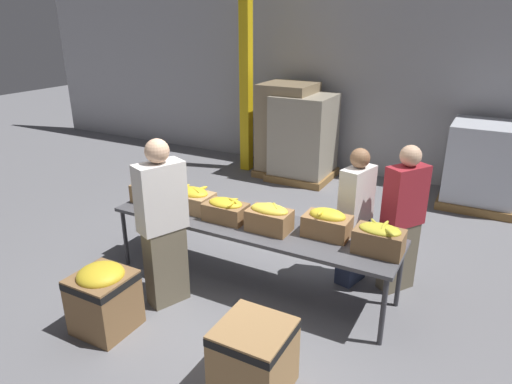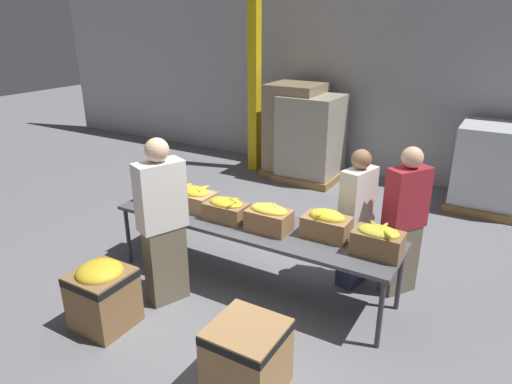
% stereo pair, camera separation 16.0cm
% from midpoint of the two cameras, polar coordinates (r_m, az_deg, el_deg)
% --- Properties ---
extents(ground_plane, '(30.00, 30.00, 0.00)m').
position_cam_midpoint_polar(ground_plane, '(5.36, -1.42, -11.30)').
color(ground_plane, slate).
extents(wall_back, '(16.00, 0.08, 4.00)m').
position_cam_midpoint_polar(wall_back, '(8.75, 13.70, 14.84)').
color(wall_back, '#A8A8AD').
rests_on(wall_back, ground_plane).
extents(sorting_table, '(3.24, 0.82, 0.76)m').
position_cam_midpoint_polar(sorting_table, '(5.01, -1.49, -4.35)').
color(sorting_table, '#4C4C51').
rests_on(sorting_table, ground_plane).
extents(banana_box_0, '(0.46, 0.28, 0.29)m').
position_cam_midpoint_polar(banana_box_0, '(5.65, -13.72, 0.06)').
color(banana_box_0, '#A37A4C').
rests_on(banana_box_0, sorting_table).
extents(banana_box_1, '(0.47, 0.35, 0.28)m').
position_cam_midpoint_polar(banana_box_1, '(5.34, -8.83, -0.86)').
color(banana_box_1, tan).
rests_on(banana_box_1, sorting_table).
extents(banana_box_2, '(0.47, 0.29, 0.27)m').
position_cam_midpoint_polar(banana_box_2, '(5.02, -4.71, -2.19)').
color(banana_box_2, olive).
rests_on(banana_box_2, sorting_table).
extents(banana_box_3, '(0.45, 0.29, 0.30)m').
position_cam_midpoint_polar(banana_box_3, '(4.77, 0.70, -3.21)').
color(banana_box_3, olive).
rests_on(banana_box_3, sorting_table).
extents(banana_box_4, '(0.47, 0.29, 0.30)m').
position_cam_midpoint_polar(banana_box_4, '(4.69, 7.90, -3.84)').
color(banana_box_4, olive).
rests_on(banana_box_4, sorting_table).
extents(banana_box_5, '(0.46, 0.31, 0.30)m').
position_cam_midpoint_polar(banana_box_5, '(4.46, 14.15, -5.66)').
color(banana_box_5, olive).
rests_on(banana_box_5, sorting_table).
extents(volunteer_0, '(0.31, 0.47, 1.59)m').
position_cam_midpoint_polar(volunteer_0, '(5.14, 11.39, -3.23)').
color(volunteer_0, '#2D3856').
rests_on(volunteer_0, ground_plane).
extents(volunteer_1, '(0.41, 0.54, 1.79)m').
position_cam_midpoint_polar(volunteer_1, '(4.75, -12.50, -4.09)').
color(volunteer_1, '#6B604C').
rests_on(volunteer_1, ground_plane).
extents(volunteer_2, '(0.43, 0.49, 1.66)m').
position_cam_midpoint_polar(volunteer_2, '(5.12, 16.98, -3.44)').
color(volunteer_2, '#6B604C').
rests_on(volunteer_2, ground_plane).
extents(donation_bin_0, '(0.53, 0.53, 0.69)m').
position_cam_midpoint_polar(donation_bin_0, '(4.74, -19.46, -12.16)').
color(donation_bin_0, olive).
rests_on(donation_bin_0, ground_plane).
extents(donation_bin_1, '(0.57, 0.57, 0.61)m').
position_cam_midpoint_polar(donation_bin_1, '(3.89, -1.54, -19.78)').
color(donation_bin_1, '#A37A4C').
rests_on(donation_bin_1, ground_plane).
extents(support_pillar, '(0.19, 0.19, 4.00)m').
position_cam_midpoint_polar(support_pillar, '(8.79, -1.80, 15.43)').
color(support_pillar, yellow).
rests_on(support_pillar, ground_plane).
extents(pallet_stack_0, '(1.10, 1.10, 1.56)m').
position_cam_midpoint_polar(pallet_stack_0, '(8.50, 5.45, 6.72)').
color(pallet_stack_0, olive).
rests_on(pallet_stack_0, ground_plane).
extents(pallet_stack_1, '(1.12, 1.12, 1.33)m').
position_cam_midpoint_polar(pallet_stack_1, '(8.04, 25.91, 2.97)').
color(pallet_stack_1, olive).
rests_on(pallet_stack_1, ground_plane).
extents(pallet_stack_2, '(1.01, 1.01, 1.73)m').
position_cam_midpoint_polar(pallet_stack_2, '(8.68, 3.42, 7.66)').
color(pallet_stack_2, olive).
rests_on(pallet_stack_2, ground_plane).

